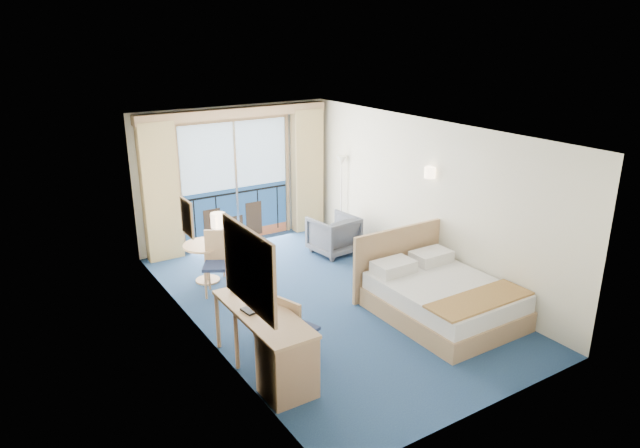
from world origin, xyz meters
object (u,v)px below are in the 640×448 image
Objects in this scene: bed at (440,296)px; table_chair_b at (218,259)px; nightstand at (408,260)px; floor_lamp at (342,176)px; table_chair_a at (230,252)px; armchair at (334,235)px; desk_chair at (295,326)px; round_table at (206,253)px; desk at (282,355)px.

table_chair_b is at bearing 134.01° from bed.
bed is at bearing -112.84° from nightstand.
floor_lamp is 2.99m from table_chair_a.
armchair is 2.15m from table_chair_a.
bed reaches higher than nightstand.
bed is at bearing -100.98° from floor_lamp.
armchair is 1.31m from floor_lamp.
desk_chair is at bearing -59.68° from table_chair_b.
floor_lamp is at bearing 87.16° from nightstand.
floor_lamp is at bearing 10.96° from round_table.
round_table is (0.41, 3.38, 0.05)m from desk.
nightstand is 1.63m from armchair.
floor_lamp reaches higher than bed.
desk_chair reaches higher than nightstand.
table_chair_b is (-3.04, 1.11, 0.30)m from nightstand.
floor_lamp is 2.27× the size of round_table.
floor_lamp reaches higher than armchair.
bed is 3.83m from floor_lamp.
round_table is at bearing 152.16° from nightstand.
floor_lamp is at bearing 49.82° from table_chair_b.
nightstand is 3.46m from round_table.
bed is 2.41× the size of table_chair_a.
bed reaches higher than table_chair_a.
desk is at bearing -96.90° from round_table.
bed is at bearing -15.56° from table_chair_b.
table_chair_a is 0.52m from table_chair_b.
nightstand is at bearing 10.28° from table_chair_b.
table_chair_a reaches higher than desk.
desk is at bearing 168.29° from table_chair_a.
round_table is at bearing 121.86° from table_chair_b.
desk is 0.59m from desk_chair.
table_chair_a is (-2.68, 1.47, 0.21)m from nightstand.
bed is at bearing -142.33° from table_chair_a.
table_chair_b is at bearing -18.04° from desk_chair.
round_table is 0.86× the size of table_chair_a.
table_chair_a is 0.85× the size of table_chair_b.
round_table is (-3.16, -0.61, -0.77)m from floor_lamp.
nightstand is (0.60, 1.41, -0.03)m from bed.
round_table is (-2.52, 0.07, 0.14)m from armchair.
table_chair_a is at bearing -164.92° from floor_lamp.
round_table is 0.40m from table_chair_a.
nightstand is at bearing 27.09° from desk.
table_chair_a is (0.38, -0.14, -0.02)m from round_table.
round_table reaches higher than nightstand.
desk is 1.71× the size of table_chair_b.
nightstand is 0.33× the size of floor_lamp.
desk_chair is at bearing 42.74° from armchair.
desk_chair is at bearing -131.41° from floor_lamp.
desk is (-2.86, -0.36, 0.14)m from bed.
nightstand is 3.34m from desk_chair.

